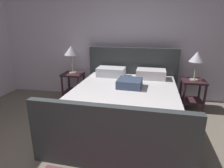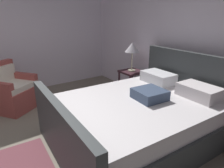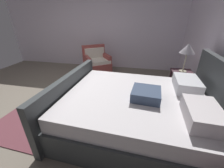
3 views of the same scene
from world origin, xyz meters
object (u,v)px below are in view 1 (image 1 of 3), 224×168
bed (125,104)px  table_lamp_right (197,58)px  nightstand_left (73,82)px  table_lamp_left (71,51)px  nightstand_right (193,90)px

bed → table_lamp_right: bearing=32.7°
nightstand_left → bed: bearing=-36.0°
bed → table_lamp_left: size_ratio=3.97×
bed → nightstand_right: bearing=32.7°
nightstand_right → table_lamp_right: table_lamp_right is taller
table_lamp_left → table_lamp_right: bearing=-2.5°
table_lamp_right → table_lamp_left: (-2.55, 0.11, 0.05)m
nightstand_left → nightstand_right: bearing=-2.5°
nightstand_right → nightstand_left: 2.55m
nightstand_right → table_lamp_right: size_ratio=1.07×
nightstand_right → table_lamp_left: 2.64m
nightstand_right → nightstand_left: (-2.55, 0.11, 0.00)m
nightstand_right → table_lamp_left: table_lamp_left is taller
table_lamp_right → table_lamp_left: bearing=177.5°
bed → table_lamp_left: table_lamp_left is taller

